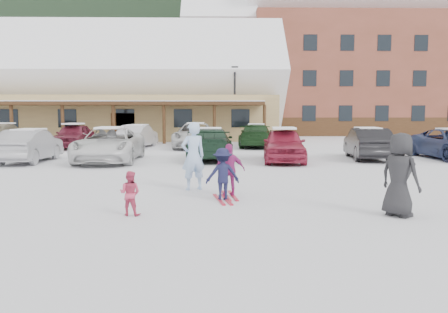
{
  "coord_description": "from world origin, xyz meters",
  "views": [
    {
      "loc": [
        0.07,
        -10.55,
        2.13
      ],
      "look_at": [
        0.3,
        1.0,
        1.0
      ],
      "focal_mm": 35.0,
      "sensor_mm": 36.0,
      "label": 1
    }
  ],
  "objects_px": {
    "bystander_dark": "(400,175)",
    "parked_car_3": "(211,144)",
    "child_navy": "(223,174)",
    "child_magenta": "(230,170)",
    "day_lodge": "(111,93)",
    "lamp_post": "(235,99)",
    "parked_car_8": "(74,136)",
    "parked_car_9": "(138,136)",
    "parked_car_10": "(196,136)",
    "alpine_hotel": "(344,55)",
    "adult_skier": "(193,156)",
    "parked_car_4": "(284,145)",
    "parked_car_7": "(3,136)",
    "parked_car_1": "(30,146)",
    "toddler_red": "(130,193)",
    "parked_car_5": "(367,144)",
    "parked_car_2": "(110,145)",
    "parked_car_11": "(256,136)"
  },
  "relations": [
    {
      "from": "bystander_dark",
      "to": "parked_car_3",
      "type": "height_order",
      "value": "bystander_dark"
    },
    {
      "from": "child_navy",
      "to": "child_magenta",
      "type": "xyz_separation_m",
      "value": [
        0.19,
        0.5,
        0.04
      ]
    },
    {
      "from": "day_lodge",
      "to": "lamp_post",
      "type": "height_order",
      "value": "day_lodge"
    },
    {
      "from": "day_lodge",
      "to": "bystander_dark",
      "type": "distance_m",
      "value": 32.46
    },
    {
      "from": "parked_car_8",
      "to": "parked_car_3",
      "type": "bearing_deg",
      "value": -40.44
    },
    {
      "from": "parked_car_9",
      "to": "parked_car_10",
      "type": "distance_m",
      "value": 3.73
    },
    {
      "from": "child_navy",
      "to": "day_lodge",
      "type": "bearing_deg",
      "value": -81.02
    },
    {
      "from": "lamp_post",
      "to": "child_navy",
      "type": "relative_size",
      "value": 4.46
    },
    {
      "from": "alpine_hotel",
      "to": "adult_skier",
      "type": "height_order",
      "value": "alpine_hotel"
    },
    {
      "from": "day_lodge",
      "to": "parked_car_10",
      "type": "height_order",
      "value": "day_lodge"
    },
    {
      "from": "adult_skier",
      "to": "parked_car_4",
      "type": "xyz_separation_m",
      "value": [
        3.69,
        7.23,
        -0.2
      ]
    },
    {
      "from": "day_lodge",
      "to": "parked_car_8",
      "type": "xyz_separation_m",
      "value": [
        0.24,
        -11.12,
        -3.17
      ]
    },
    {
      "from": "bystander_dark",
      "to": "parked_car_4",
      "type": "bearing_deg",
      "value": -30.01
    },
    {
      "from": "parked_car_7",
      "to": "parked_car_8",
      "type": "distance_m",
      "value": 4.34
    },
    {
      "from": "parked_car_1",
      "to": "parked_car_8",
      "type": "xyz_separation_m",
      "value": [
        -0.61,
        7.94,
        0.04
      ]
    },
    {
      "from": "adult_skier",
      "to": "bystander_dark",
      "type": "bearing_deg",
      "value": 120.16
    },
    {
      "from": "parked_car_9",
      "to": "toddler_red",
      "type": "bearing_deg",
      "value": 106.53
    },
    {
      "from": "day_lodge",
      "to": "parked_car_1",
      "type": "xyz_separation_m",
      "value": [
        0.85,
        -19.07,
        -3.22
      ]
    },
    {
      "from": "day_lodge",
      "to": "parked_car_4",
      "type": "distance_m",
      "value": 22.86
    },
    {
      "from": "parked_car_5",
      "to": "bystander_dark",
      "type": "bearing_deg",
      "value": 81.42
    },
    {
      "from": "child_magenta",
      "to": "alpine_hotel",
      "type": "bearing_deg",
      "value": -116.85
    },
    {
      "from": "parked_car_4",
      "to": "alpine_hotel",
      "type": "bearing_deg",
      "value": 74.89
    },
    {
      "from": "parked_car_1",
      "to": "parked_car_9",
      "type": "distance_m",
      "value": 8.98
    },
    {
      "from": "alpine_hotel",
      "to": "parked_car_5",
      "type": "relative_size",
      "value": 7.03
    },
    {
      "from": "parked_car_3",
      "to": "bystander_dark",
      "type": "bearing_deg",
      "value": 110.47
    },
    {
      "from": "parked_car_1",
      "to": "parked_car_4",
      "type": "xyz_separation_m",
      "value": [
        11.28,
        -0.04,
        0.03
      ]
    },
    {
      "from": "day_lodge",
      "to": "parked_car_9",
      "type": "bearing_deg",
      "value": -68.86
    },
    {
      "from": "parked_car_2",
      "to": "parked_car_10",
      "type": "relative_size",
      "value": 0.98
    },
    {
      "from": "parked_car_4",
      "to": "parked_car_1",
      "type": "bearing_deg",
      "value": -174.41
    },
    {
      "from": "lamp_post",
      "to": "parked_car_7",
      "type": "height_order",
      "value": "lamp_post"
    },
    {
      "from": "parked_car_10",
      "to": "adult_skier",
      "type": "bearing_deg",
      "value": -86.7
    },
    {
      "from": "child_navy",
      "to": "parked_car_3",
      "type": "bearing_deg",
      "value": -97.05
    },
    {
      "from": "toddler_red",
      "to": "parked_car_1",
      "type": "relative_size",
      "value": 0.21
    },
    {
      "from": "parked_car_1",
      "to": "parked_car_3",
      "type": "height_order",
      "value": "parked_car_3"
    },
    {
      "from": "parked_car_7",
      "to": "day_lodge",
      "type": "bearing_deg",
      "value": -112.54
    },
    {
      "from": "toddler_red",
      "to": "parked_car_11",
      "type": "relative_size",
      "value": 0.18
    },
    {
      "from": "child_magenta",
      "to": "parked_car_7",
      "type": "xyz_separation_m",
      "value": [
        -13.54,
        16.11,
        0.1
      ]
    },
    {
      "from": "parked_car_11",
      "to": "parked_car_9",
      "type": "bearing_deg",
      "value": 8.48
    },
    {
      "from": "alpine_hotel",
      "to": "adult_skier",
      "type": "xyz_separation_m",
      "value": [
        -14.83,
        -36.38,
        -7.68
      ]
    },
    {
      "from": "adult_skier",
      "to": "parked_car_11",
      "type": "xyz_separation_m",
      "value": [
        3.26,
        15.76,
        -0.21
      ]
    },
    {
      "from": "alpine_hotel",
      "to": "child_navy",
      "type": "bearing_deg",
      "value": -110.32
    },
    {
      "from": "child_navy",
      "to": "parked_car_4",
      "type": "xyz_separation_m",
      "value": [
        2.88,
        8.73,
        0.11
      ]
    },
    {
      "from": "alpine_hotel",
      "to": "bystander_dark",
      "type": "distance_m",
      "value": 41.73
    },
    {
      "from": "alpine_hotel",
      "to": "toddler_red",
      "type": "distance_m",
      "value": 43.37
    },
    {
      "from": "child_navy",
      "to": "bystander_dark",
      "type": "bearing_deg",
      "value": 144.41
    },
    {
      "from": "bystander_dark",
      "to": "parked_car_7",
      "type": "bearing_deg",
      "value": 8.59
    },
    {
      "from": "day_lodge",
      "to": "adult_skier",
      "type": "bearing_deg",
      "value": -72.22
    },
    {
      "from": "parked_car_7",
      "to": "lamp_post",
      "type": "bearing_deg",
      "value": -158.01
    },
    {
      "from": "bystander_dark",
      "to": "parked_car_11",
      "type": "distance_m",
      "value": 19.09
    },
    {
      "from": "parked_car_7",
      "to": "parked_car_5",
      "type": "bearing_deg",
      "value": 158.95
    }
  ]
}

